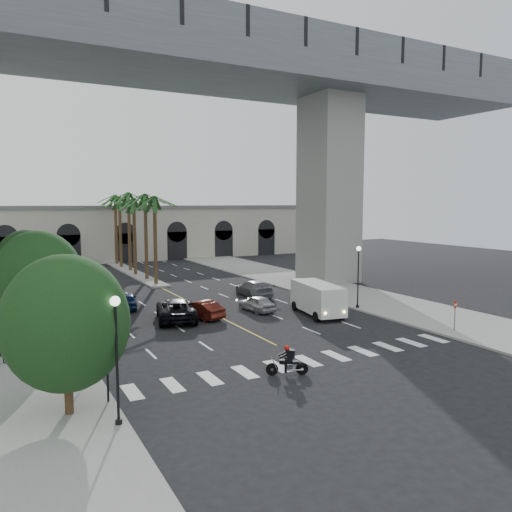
{
  "coord_description": "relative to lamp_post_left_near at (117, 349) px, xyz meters",
  "views": [
    {
      "loc": [
        -15.49,
        -24.47,
        8.98
      ],
      "look_at": [
        0.66,
        6.0,
        5.26
      ],
      "focal_mm": 35.0,
      "sensor_mm": 36.0,
      "label": 1
    }
  ],
  "objects": [
    {
      "name": "palm_f",
      "position": [
        11.6,
        53.0,
        6.24
      ],
      "size": [
        3.2,
        3.2,
        10.7
      ],
      "color": "#47331E",
      "rests_on": "ground"
    },
    {
      "name": "lamp_post_right",
      "position": [
        22.8,
        13.0,
        0.0
      ],
      "size": [
        0.4,
        0.4,
        5.35
      ],
      "color": "black",
      "rests_on": "ground"
    },
    {
      "name": "cargo_van",
      "position": [
        18.61,
        12.83,
        -1.8
      ],
      "size": [
        3.21,
        6.26,
        2.54
      ],
      "rotation": [
        0.0,
        0.0,
        -0.17
      ],
      "color": "silver",
      "rests_on": "ground"
    },
    {
      "name": "car_e",
      "position": [
        5.65,
        22.29,
        -2.52
      ],
      "size": [
        2.46,
        4.36,
        1.4
      ],
      "primitive_type": "imported",
      "rotation": [
        0.0,
        0.0,
        2.94
      ],
      "color": "#0D1B40",
      "rests_on": "ground"
    },
    {
      "name": "car_c",
      "position": [
        8.01,
        16.44,
        -2.38
      ],
      "size": [
        4.22,
        6.58,
        1.69
      ],
      "primitive_type": "imported",
      "rotation": [
        0.0,
        0.0,
        2.89
      ],
      "color": "black",
      "rests_on": "ground"
    },
    {
      "name": "traffic_signal_near",
      "position": [
        0.1,
        2.5,
        -0.71
      ],
      "size": [
        0.25,
        0.18,
        3.65
      ],
      "color": "black",
      "rests_on": "ground"
    },
    {
      "name": "ground",
      "position": [
        11.4,
        5.0,
        -3.22
      ],
      "size": [
        140.0,
        140.0,
        0.0
      ],
      "primitive_type": "plane",
      "color": "black",
      "rests_on": "ground"
    },
    {
      "name": "traffic_signal_far",
      "position": [
        0.1,
        6.5,
        -0.71
      ],
      "size": [
        0.25,
        0.18,
        3.65
      ],
      "color": "black",
      "rests_on": "ground"
    },
    {
      "name": "bridge",
      "position": [
        14.82,
        27.0,
        15.29
      ],
      "size": [
        75.0,
        13.0,
        26.0
      ],
      "color": "gray",
      "rests_on": "ground"
    },
    {
      "name": "car_a",
      "position": [
        14.96,
        16.32,
        -2.55
      ],
      "size": [
        1.99,
        4.06,
        1.33
      ],
      "primitive_type": "imported",
      "rotation": [
        0.0,
        0.0,
        3.25
      ],
      "color": "#A1A0A5",
      "rests_on": "ground"
    },
    {
      "name": "do_not_enter_sign",
      "position": [
        23.92,
        3.98,
        -1.61
      ],
      "size": [
        0.52,
        0.2,
        2.22
      ],
      "rotation": [
        0.0,
        0.0,
        0.33
      ],
      "color": "black",
      "rests_on": "ground"
    },
    {
      "name": "palm_c",
      "position": [
        11.2,
        41.0,
        5.69
      ],
      "size": [
        3.2,
        3.2,
        10.1
      ],
      "color": "#47331E",
      "rests_on": "ground"
    },
    {
      "name": "median",
      "position": [
        11.4,
        43.0,
        -3.12
      ],
      "size": [
        2.0,
        24.0,
        0.2
      ],
      "primitive_type": "cube",
      "color": "gray",
      "rests_on": "ground"
    },
    {
      "name": "pier_building",
      "position": [
        11.4,
        60.0,
        1.04
      ],
      "size": [
        71.0,
        10.5,
        8.5
      ],
      "color": "#BBB8A7",
      "rests_on": "ground"
    },
    {
      "name": "sidewalk_right",
      "position": [
        26.4,
        20.0,
        -3.15
      ],
      "size": [
        8.0,
        100.0,
        0.15
      ],
      "primitive_type": "cube",
      "color": "gray",
      "rests_on": "ground"
    },
    {
      "name": "car_b",
      "position": [
        9.9,
        16.17,
        -2.52
      ],
      "size": [
        2.8,
        4.53,
        1.41
      ],
      "primitive_type": "imported",
      "rotation": [
        0.0,
        0.0,
        3.47
      ],
      "color": "#531910",
      "rests_on": "ground"
    },
    {
      "name": "palm_a",
      "position": [
        11.4,
        33.0,
        5.88
      ],
      "size": [
        3.2,
        3.2,
        10.3
      ],
      "color": "#47331E",
      "rests_on": "ground"
    },
    {
      "name": "street_tree_far",
      "position": [
        -1.6,
        27.0,
        0.68
      ],
      "size": [
        5.04,
        5.04,
        6.68
      ],
      "color": "#382616",
      "rests_on": "ground"
    },
    {
      "name": "sidewalk_left",
      "position": [
        -3.6,
        20.0,
        -3.15
      ],
      "size": [
        8.0,
        100.0,
        0.15
      ],
      "primitive_type": "cube",
      "color": "gray",
      "rests_on": "ground"
    },
    {
      "name": "palm_b",
      "position": [
        11.5,
        37.0,
        6.15
      ],
      "size": [
        3.2,
        3.2,
        10.6
      ],
      "color": "#47331E",
      "rests_on": "ground"
    },
    {
      "name": "palm_d",
      "position": [
        11.55,
        45.0,
        6.43
      ],
      "size": [
        3.2,
        3.2,
        10.9
      ],
      "color": "#47331E",
      "rests_on": "ground"
    },
    {
      "name": "pedestrian_a",
      "position": [
        -4.01,
        10.56,
        -2.18
      ],
      "size": [
        0.78,
        0.71,
        1.78
      ],
      "primitive_type": "imported",
      "rotation": [
        0.0,
        0.0,
        0.58
      ],
      "color": "black",
      "rests_on": "sidewalk_left"
    },
    {
      "name": "palm_e",
      "position": [
        11.3,
        49.0,
        5.97
      ],
      "size": [
        3.2,
        3.2,
        10.4
      ],
      "color": "#47331E",
      "rests_on": "ground"
    },
    {
      "name": "lamp_post_left_near",
      "position": [
        0.0,
        0.0,
        0.0
      ],
      "size": [
        0.4,
        0.4,
        5.35
      ],
      "color": "black",
      "rests_on": "ground"
    },
    {
      "name": "motorcycle_rider",
      "position": [
        9.21,
        2.02,
        -2.5
      ],
      "size": [
        2.07,
        1.02,
        1.6
      ],
      "rotation": [
        0.0,
        0.0,
        -0.43
      ],
      "color": "black",
      "rests_on": "ground"
    },
    {
      "name": "lamp_post_left_far",
      "position": [
        0.0,
        21.0,
        0.0
      ],
      "size": [
        0.4,
        0.4,
        5.35
      ],
      "color": "black",
      "rests_on": "ground"
    },
    {
      "name": "street_tree_near",
      "position": [
        -1.6,
        2.0,
        0.8
      ],
      "size": [
        5.2,
        5.2,
        6.89
      ],
      "color": "#382616",
      "rests_on": "ground"
    },
    {
      "name": "street_tree_mid",
      "position": [
        -1.6,
        15.0,
        0.99
      ],
      "size": [
        5.44,
        5.44,
        7.21
      ],
      "color": "#382616",
      "rests_on": "ground"
    },
    {
      "name": "car_d",
      "position": [
        17.78,
        22.16,
        -2.44
      ],
      "size": [
        2.67,
        5.59,
        1.57
      ],
      "primitive_type": "imported",
      "rotation": [
        0.0,
        0.0,
        3.05
      ],
      "color": "slate",
      "rests_on": "ground"
    }
  ]
}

